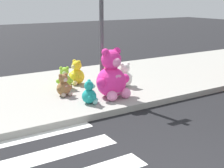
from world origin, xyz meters
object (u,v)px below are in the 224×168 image
plush_yellow (76,74)px  plush_teal (90,94)px  sign_pole (102,26)px  plush_brown (64,87)px  plush_white (125,77)px  plush_pink_large (112,78)px  plush_tan (105,78)px  plush_lime (65,80)px

plush_yellow → plush_teal: (-0.49, -1.73, -0.06)m
sign_pole → plush_brown: bearing=172.0°
plush_yellow → plush_white: (1.04, -0.92, -0.01)m
plush_pink_large → plush_tan: 1.13m
plush_white → plush_tan: bearing=139.9°
plush_brown → plush_teal: plush_brown is taller
plush_white → plush_teal: 1.73m
sign_pole → plush_lime: sign_pole is taller
plush_white → plush_teal: (-1.53, -0.81, -0.05)m
plush_lime → plush_pink_large: bearing=-62.3°
plush_pink_large → plush_white: 1.08m
plush_teal → plush_yellow: bearing=74.1°
plush_brown → plush_white: bearing=-2.1°
plush_pink_large → plush_brown: plush_pink_large is taller
plush_teal → sign_pole: bearing=44.1°
plush_lime → plush_yellow: plush_yellow is taller
plush_pink_large → plush_brown: 1.24m
sign_pole → plush_lime: size_ratio=5.27×
plush_tan → plush_brown: bearing=-168.0°
plush_pink_large → plush_teal: (-0.71, -0.15, -0.27)m
plush_pink_large → plush_yellow: plush_pink_large is taller
plush_pink_large → plush_teal: bearing=-168.0°
plush_white → plush_yellow: bearing=138.5°
sign_pole → plush_lime: bearing=135.4°
plush_brown → plush_lime: bearing=64.6°
plush_white → plush_teal: bearing=-152.0°
sign_pole → plush_tan: (0.35, 0.44, -1.48)m
plush_lime → plush_yellow: (0.48, 0.26, 0.04)m
plush_lime → plush_tan: size_ratio=1.13×
plush_yellow → plush_brown: (-0.76, -0.85, -0.05)m
sign_pole → plush_tan: bearing=51.5°
plush_pink_large → plush_tan: plush_pink_large is taller
plush_brown → plush_tan: 1.40m
plush_brown → plush_teal: size_ratio=1.03×
sign_pole → plush_brown: (-1.02, 0.14, -1.47)m
sign_pole → plush_yellow: bearing=105.0°
plush_yellow → plush_brown: 1.14m
plush_pink_large → plush_teal: size_ratio=2.19×
plush_yellow → plush_pink_large: bearing=-82.3°
plush_pink_large → plush_tan: bearing=68.7°
plush_tan → plush_teal: size_ratio=0.96×
plush_yellow → plush_tan: bearing=-42.4°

